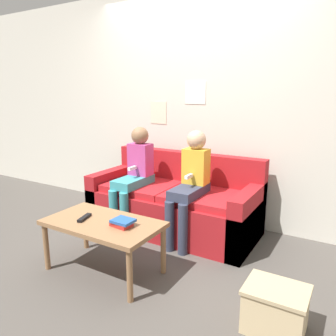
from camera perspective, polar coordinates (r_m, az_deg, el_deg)
name	(u,v)px	position (r m, az deg, el deg)	size (l,w,h in m)	color
ground_plane	(148,247)	(3.24, -3.49, -13.56)	(10.00, 10.00, 0.00)	#4C4742
wall_back	(196,106)	(3.77, 4.96, 10.72)	(8.00, 0.07, 2.60)	beige
couch	(174,204)	(3.53, 1.12, -6.32)	(1.77, 0.79, 0.80)	maroon
coffee_table	(103,227)	(2.74, -11.23, -10.07)	(0.95, 0.53, 0.44)	#8E6642
person_left	(134,172)	(3.49, -5.92, -0.74)	(0.24, 0.55, 1.09)	teal
person_right	(190,180)	(3.15, 3.90, -2.19)	(0.24, 0.55, 1.10)	#33384C
tv_remote	(84,218)	(2.80, -14.35, -8.38)	(0.08, 0.17, 0.02)	black
book_stack	(122,223)	(2.59, -7.99, -9.41)	(0.18, 0.14, 0.06)	red
storage_box	(275,309)	(2.30, 18.16, -22.29)	(0.38, 0.30, 0.29)	#CCB284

